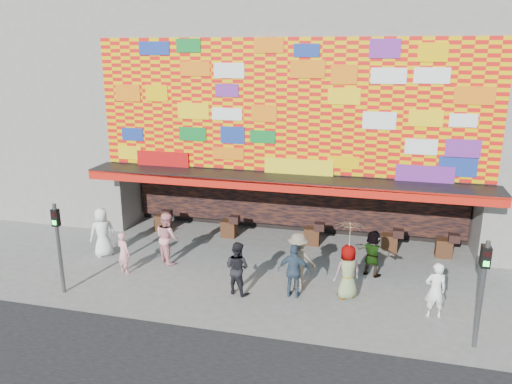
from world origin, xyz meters
TOP-DOWN VIEW (x-y plane):
  - ground at (0.00, 0.00)m, footprint 90.00×90.00m
  - shop_building at (0.00, 8.18)m, footprint 15.20×9.40m
  - neighbor_left at (-13.00, 8.00)m, footprint 11.00×8.00m
  - signal_left at (-6.20, -1.50)m, footprint 0.22×0.20m
  - signal_right at (6.20, -1.50)m, footprint 0.22×0.20m
  - ped_a at (-6.52, 1.50)m, footprint 1.09×1.07m
  - ped_b at (-5.01, 0.32)m, footprint 0.65×0.54m
  - ped_c at (-0.74, -0.15)m, footprint 1.01×0.90m
  - ped_d at (1.07, 0.72)m, footprint 1.37×1.00m
  - ped_e at (1.07, 0.05)m, footprint 1.04×0.44m
  - ped_f at (3.41, 2.28)m, footprint 1.59×1.05m
  - ped_g at (2.70, 0.41)m, footprint 1.03×0.93m
  - ped_h at (5.26, -0.14)m, footprint 0.69×0.53m
  - ped_i at (-3.91, 1.58)m, footprint 1.17×1.14m
  - parasol at (2.70, 0.41)m, footprint 1.16×1.17m

SIDE VIEW (x-z plane):
  - ground at x=0.00m, z-range 0.00..0.00m
  - ped_b at x=-5.01m, z-range 0.00..1.51m
  - ped_f at x=3.41m, z-range 0.00..1.64m
  - ped_h at x=5.26m, z-range 0.00..1.71m
  - ped_c at x=-0.74m, z-range 0.00..1.75m
  - ped_g at x=2.70m, z-range 0.00..1.76m
  - ped_e at x=1.07m, z-range 0.00..1.76m
  - ped_a at x=-6.52m, z-range 0.00..1.89m
  - ped_d at x=1.07m, z-range 0.00..1.89m
  - ped_i at x=-3.91m, z-range 0.00..1.91m
  - signal_left at x=-6.20m, z-range 0.36..3.36m
  - signal_right at x=6.20m, z-range 0.36..3.36m
  - parasol at x=2.70m, z-range 1.22..3.00m
  - shop_building at x=0.00m, z-range 0.23..10.23m
  - neighbor_left at x=-13.00m, z-range 0.00..12.00m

